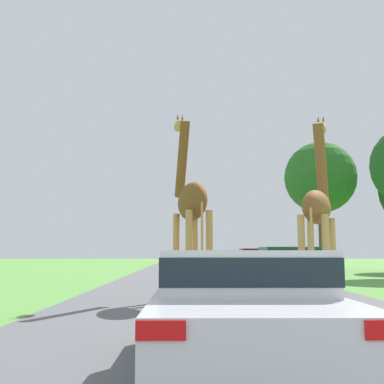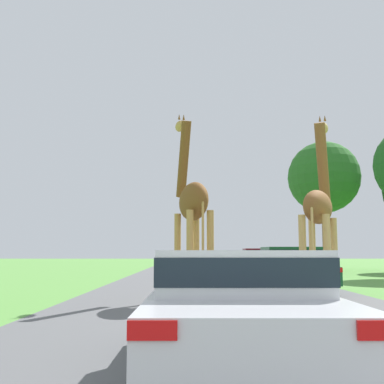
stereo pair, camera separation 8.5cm
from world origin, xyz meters
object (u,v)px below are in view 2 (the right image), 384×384
object	(u,v)px
car_lead_maroon	(236,304)
giraffe_companion	(318,209)
giraffe_near_road	(191,205)
car_queue_right	(243,264)
car_queue_left	(257,260)
car_far_ahead	(291,267)
tree_mid_field	(323,178)

from	to	relation	value
car_lead_maroon	giraffe_companion	bearing A→B (deg)	67.79
giraffe_near_road	car_lead_maroon	bearing A→B (deg)	-101.02
giraffe_companion	car_lead_maroon	xyz separation A→B (m)	(-2.57, -6.30, -1.58)
car_lead_maroon	giraffe_near_road	bearing A→B (deg)	94.10
car_lead_maroon	car_queue_right	size ratio (longest dim) A/B	1.01
giraffe_companion	car_lead_maroon	size ratio (longest dim) A/B	1.20
car_queue_right	car_queue_left	world-z (taller)	car_queue_left
car_lead_maroon	car_far_ahead	xyz separation A→B (m)	(2.72, 10.34, 0.05)
giraffe_near_road	car_lead_maroon	distance (m)	7.10
car_queue_left	tree_mid_field	distance (m)	7.94
car_lead_maroon	car_far_ahead	bearing A→B (deg)	75.29
car_lead_maroon	car_queue_left	xyz separation A→B (m)	(3.50, 23.79, 0.04)
tree_mid_field	car_lead_maroon	bearing A→B (deg)	-107.43
car_lead_maroon	car_queue_right	xyz separation A→B (m)	(1.85, 16.48, -0.04)
giraffe_near_road	tree_mid_field	distance (m)	22.18
giraffe_near_road	car_far_ahead	world-z (taller)	giraffe_near_road
car_queue_left	tree_mid_field	bearing A→B (deg)	31.72
giraffe_companion	car_queue_left	distance (m)	17.58
giraffe_companion	car_queue_left	world-z (taller)	giraffe_companion
giraffe_near_road	car_queue_left	world-z (taller)	giraffe_near_road
car_far_ahead	giraffe_companion	bearing A→B (deg)	-92.01
car_queue_right	car_far_ahead	bearing A→B (deg)	-81.96
giraffe_companion	car_queue_right	size ratio (longest dim) A/B	1.21
car_lead_maroon	tree_mid_field	size ratio (longest dim) A/B	0.47
car_far_ahead	tree_mid_field	size ratio (longest dim) A/B	0.50
tree_mid_field	car_queue_left	bearing A→B (deg)	-148.28
car_queue_left	tree_mid_field	world-z (taller)	tree_mid_field
car_lead_maroon	car_queue_left	distance (m)	24.04
giraffe_near_road	car_lead_maroon	world-z (taller)	giraffe_near_road
giraffe_near_road	tree_mid_field	world-z (taller)	tree_mid_field
giraffe_near_road	car_far_ahead	size ratio (longest dim) A/B	1.19
car_queue_left	car_far_ahead	xyz separation A→B (m)	(-0.78, -13.44, 0.01)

